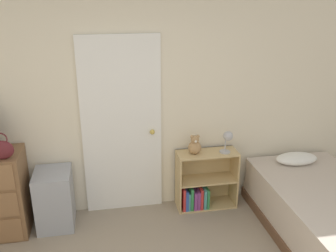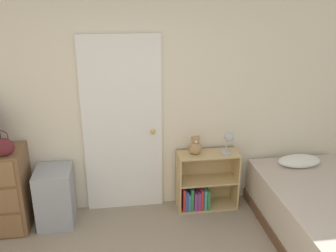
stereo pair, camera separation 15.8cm
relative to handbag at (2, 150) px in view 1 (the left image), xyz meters
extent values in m
cube|color=beige|center=(1.18, 0.44, 0.27)|extent=(10.00, 0.06, 2.55)
cube|color=white|center=(1.17, 0.38, 0.00)|extent=(0.87, 0.04, 2.02)
sphere|color=gold|center=(1.50, 0.34, -0.06)|extent=(0.06, 0.06, 0.06)
ellipsoid|color=#591E23|center=(0.00, 0.00, -0.01)|extent=(0.22, 0.11, 0.19)
torus|color=#591E23|center=(0.00, 0.00, 0.11)|extent=(0.14, 0.01, 0.14)
cube|color=#999EA8|center=(0.40, 0.17, -0.69)|extent=(0.38, 0.44, 0.64)
cube|color=tan|center=(1.78, 0.24, -0.66)|extent=(0.02, 0.29, 0.69)
cube|color=tan|center=(2.46, 0.24, -0.66)|extent=(0.02, 0.29, 0.69)
cube|color=tan|center=(2.12, 0.24, -1.00)|extent=(0.66, 0.29, 0.02)
cube|color=tan|center=(2.12, 0.24, -0.66)|extent=(0.66, 0.29, 0.02)
cube|color=tan|center=(2.12, 0.24, -0.32)|extent=(0.66, 0.29, 0.02)
cube|color=tan|center=(2.12, 0.38, -0.66)|extent=(0.70, 0.01, 0.69)
cube|color=red|center=(1.83, 0.21, -0.85)|extent=(0.03, 0.20, 0.28)
cube|color=#3359B2|center=(1.86, 0.21, -0.87)|extent=(0.03, 0.21, 0.25)
cube|color=teal|center=(1.89, 0.22, -0.88)|extent=(0.02, 0.23, 0.22)
cube|color=#338C4C|center=(1.92, 0.21, -0.85)|extent=(0.03, 0.19, 0.27)
cube|color=#8C3F8C|center=(1.96, 0.20, -0.88)|extent=(0.04, 0.17, 0.22)
cube|color=#8C3F8C|center=(2.00, 0.20, -0.88)|extent=(0.03, 0.18, 0.23)
cube|color=red|center=(2.04, 0.22, -0.86)|extent=(0.03, 0.23, 0.25)
cube|color=teal|center=(2.08, 0.22, -0.87)|extent=(0.03, 0.22, 0.25)
cube|color=#338C4C|center=(2.11, 0.21, -0.87)|extent=(0.03, 0.21, 0.24)
sphere|color=tan|center=(1.96, 0.24, -0.24)|extent=(0.15, 0.15, 0.15)
sphere|color=tan|center=(1.96, 0.24, -0.14)|extent=(0.09, 0.09, 0.09)
sphere|color=silver|center=(1.96, 0.20, -0.15)|extent=(0.03, 0.03, 0.03)
sphere|color=tan|center=(1.93, 0.24, -0.11)|extent=(0.04, 0.04, 0.04)
sphere|color=tan|center=(2.00, 0.24, -0.11)|extent=(0.04, 0.04, 0.04)
cylinder|color=#B2B2B7|center=(2.31, 0.21, -0.31)|extent=(0.12, 0.12, 0.01)
cylinder|color=#B2B2B7|center=(2.31, 0.21, -0.22)|extent=(0.01, 0.01, 0.16)
sphere|color=#B2B2B7|center=(2.34, 0.20, -0.11)|extent=(0.11, 0.11, 0.11)
cube|color=brown|center=(3.17, -0.51, -0.95)|extent=(1.10, 1.80, 0.12)
cube|color=beige|center=(3.17, -0.51, -0.69)|extent=(1.07, 1.75, 0.40)
ellipsoid|color=white|center=(3.17, 0.13, -0.43)|extent=(0.49, 0.28, 0.12)
camera|label=1|loc=(0.96, -3.49, 1.45)|focal=40.00mm
camera|label=2|loc=(1.12, -3.52, 1.45)|focal=40.00mm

